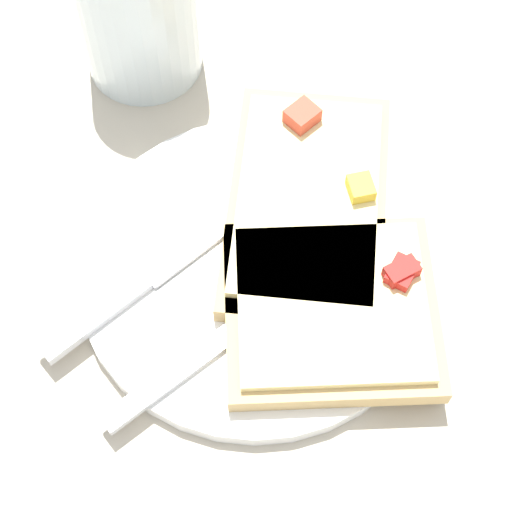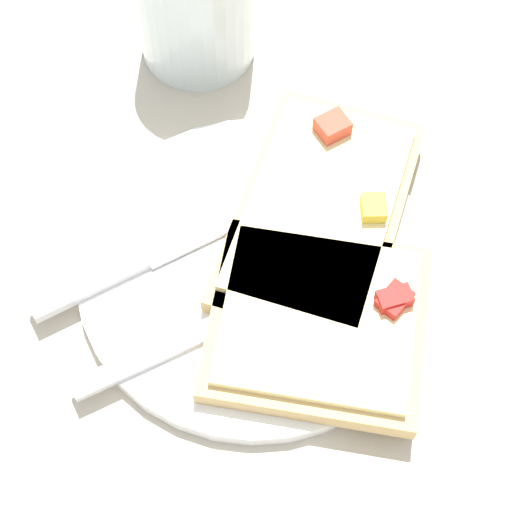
% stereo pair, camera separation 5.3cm
% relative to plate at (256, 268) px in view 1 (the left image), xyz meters
% --- Properties ---
extents(ground_plane, '(4.00, 4.00, 0.00)m').
position_rel_plate_xyz_m(ground_plane, '(0.00, 0.00, -0.01)').
color(ground_plane, '#BCB29E').
extents(plate, '(0.23, 0.23, 0.01)m').
position_rel_plate_xyz_m(plate, '(0.00, 0.00, 0.00)').
color(plate, white).
rests_on(plate, ground).
extents(fork, '(0.15, 0.18, 0.01)m').
position_rel_plate_xyz_m(fork, '(0.01, -0.03, 0.01)').
color(fork, silver).
rests_on(fork, plate).
extents(knife, '(0.14, 0.17, 0.01)m').
position_rel_plate_xyz_m(knife, '(-0.06, -0.02, 0.01)').
color(knife, silver).
rests_on(knife, plate).
extents(pizza_slice_main, '(0.12, 0.18, 0.03)m').
position_rel_plate_xyz_m(pizza_slice_main, '(0.02, 0.05, 0.02)').
color(pizza_slice_main, tan).
rests_on(pizza_slice_main, plate).
extents(pizza_slice_corner, '(0.15, 0.15, 0.03)m').
position_rel_plate_xyz_m(pizza_slice_corner, '(0.05, -0.03, 0.02)').
color(pizza_slice_corner, tan).
rests_on(pizza_slice_corner, plate).
extents(crumb_scatter, '(0.09, 0.14, 0.01)m').
position_rel_plate_xyz_m(crumb_scatter, '(0.00, 0.02, 0.01)').
color(crumb_scatter, tan).
rests_on(crumb_scatter, plate).
extents(drinking_glass, '(0.08, 0.08, 0.12)m').
position_rel_plate_xyz_m(drinking_glass, '(-0.12, 0.16, 0.06)').
color(drinking_glass, silver).
rests_on(drinking_glass, ground).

